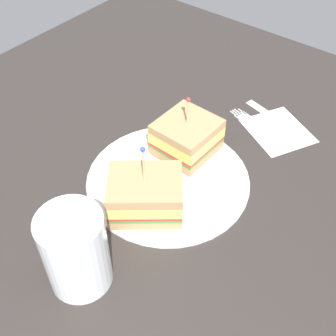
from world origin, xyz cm
name	(u,v)px	position (x,y,z in cm)	size (l,w,h in cm)	color
ground_plane	(168,185)	(0.00, 0.00, -1.00)	(102.38, 102.38, 2.00)	#2D2826
plate	(168,179)	(0.00, 0.00, 0.42)	(25.14, 25.14, 0.84)	white
sandwich_half_front	(145,195)	(-6.76, -1.28, 3.73)	(12.51, 12.88, 11.83)	tan
sandwich_half_back	(187,137)	(6.73, 1.50, 3.65)	(9.19, 8.76, 10.42)	tan
drink_glass	(76,254)	(-20.00, -1.74, 5.09)	(7.90, 7.90, 11.54)	silver
napkin	(278,131)	(21.16, -7.69, 0.07)	(10.65, 9.59, 0.15)	beige
fork	(253,123)	(20.18, -3.17, 0.17)	(4.24, 12.79, 0.35)	silver
knife	(272,116)	(23.95, -4.90, 0.18)	(4.16, 13.05, 0.35)	silver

